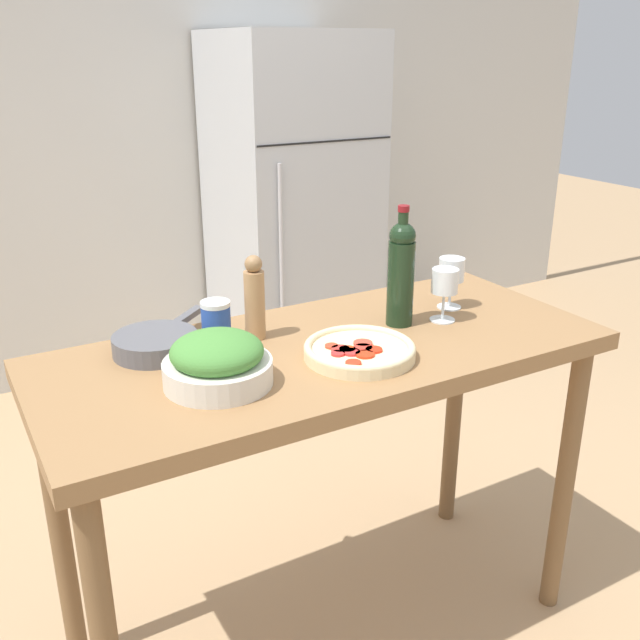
% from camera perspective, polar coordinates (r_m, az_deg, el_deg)
% --- Properties ---
extents(ground_plane, '(14.00, 14.00, 0.00)m').
position_cam_1_polar(ground_plane, '(2.36, 0.41, -23.37)').
color(ground_plane, tan).
extents(wall_back, '(6.40, 0.08, 2.60)m').
position_cam_1_polar(wall_back, '(3.77, -17.14, 14.79)').
color(wall_back, silver).
rests_on(wall_back, ground_plane).
extents(refrigerator, '(0.72, 0.74, 1.73)m').
position_cam_1_polar(refrigerator, '(3.75, -2.27, 8.87)').
color(refrigerator, '#B7BCC1').
rests_on(refrigerator, ground_plane).
extents(prep_counter, '(1.47, 0.63, 0.93)m').
position_cam_1_polar(prep_counter, '(1.89, 0.48, -5.34)').
color(prep_counter, olive).
rests_on(prep_counter, ground_plane).
extents(wine_bottle, '(0.07, 0.07, 0.33)m').
position_cam_1_polar(wine_bottle, '(1.94, 6.50, 3.92)').
color(wine_bottle, black).
rests_on(wine_bottle, prep_counter).
extents(wine_glass_near, '(0.07, 0.07, 0.15)m').
position_cam_1_polar(wine_glass_near, '(2.00, 9.94, 2.84)').
color(wine_glass_near, silver).
rests_on(wine_glass_near, prep_counter).
extents(wine_glass_far, '(0.07, 0.07, 0.15)m').
position_cam_1_polar(wine_glass_far, '(2.10, 10.47, 3.75)').
color(wine_glass_far, silver).
rests_on(wine_glass_far, prep_counter).
extents(pepper_mill, '(0.05, 0.05, 0.23)m').
position_cam_1_polar(pepper_mill, '(1.85, -5.26, 1.69)').
color(pepper_mill, '#AD7F51').
rests_on(pepper_mill, prep_counter).
extents(salad_bowl, '(0.25, 0.25, 0.12)m').
position_cam_1_polar(salad_bowl, '(1.63, -8.21, -3.32)').
color(salad_bowl, silver).
rests_on(salad_bowl, prep_counter).
extents(homemade_pizza, '(0.28, 0.28, 0.04)m').
position_cam_1_polar(homemade_pizza, '(1.76, 3.17, -2.45)').
color(homemade_pizza, beige).
rests_on(homemade_pizza, prep_counter).
extents(salt_canister, '(0.08, 0.08, 0.11)m').
position_cam_1_polar(salt_canister, '(1.86, -8.31, -0.12)').
color(salt_canister, '#284CA3').
rests_on(salt_canister, prep_counter).
extents(cast_iron_skillet, '(0.29, 0.27, 0.05)m').
position_cam_1_polar(cast_iron_skillet, '(1.83, -13.00, -1.79)').
color(cast_iron_skillet, '#56565B').
rests_on(cast_iron_skillet, prep_counter).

